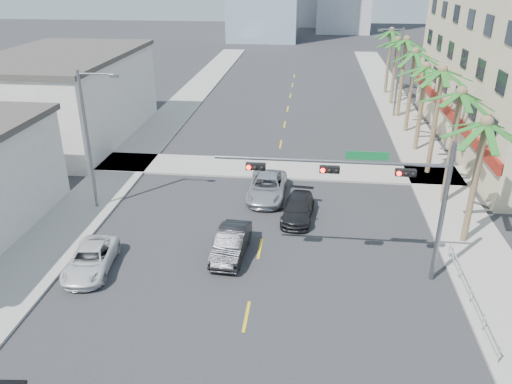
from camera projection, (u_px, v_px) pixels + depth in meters
ground at (233, 383)px, 19.15m from camera, size 260.00×260.00×0.00m
sidewalk_right at (439, 186)px, 35.98m from camera, size 4.00×120.00×0.15m
sidewalk_left at (118, 172)px, 38.38m from camera, size 4.00×120.00×0.15m
sidewalk_cross at (276, 168)px, 38.99m from camera, size 80.00×4.00×0.15m
building_left_far at (65, 99)px, 44.89m from camera, size 11.00×18.00×7.20m
traffic_signal_mast at (377, 186)px, 23.64m from camera, size 11.12×0.54×7.20m
palm_tree_0 at (486, 124)px, 25.87m from camera, size 4.80×4.80×7.80m
palm_tree_1 at (461, 94)px, 30.43m from camera, size 4.80×4.80×8.16m
palm_tree_2 at (443, 71)px, 34.98m from camera, size 4.80×4.80×8.52m
palm_tree_3 at (426, 67)px, 39.97m from camera, size 4.80×4.80×7.80m
palm_tree_4 at (415, 53)px, 44.52m from camera, size 4.80×4.80×8.16m
palm_tree_5 at (406, 40)px, 49.07m from camera, size 4.80×4.80×8.52m
palm_tree_6 at (398, 40)px, 54.06m from camera, size 4.80×4.80×7.80m
palm_tree_7 at (392, 31)px, 58.61m from camera, size 4.80×4.80×8.16m
streetlight_left at (90, 134)px, 30.78m from camera, size 2.55×0.25×9.00m
streetlight_right at (397, 68)px, 50.27m from camera, size 2.55×0.25×9.00m
guardrail at (470, 293)px, 23.26m from camera, size 0.08×8.08×1.00m
car_parked_far at (91, 260)px, 25.94m from camera, size 2.64×4.80×1.27m
car_lane_left at (231, 243)px, 27.27m from camera, size 1.82×4.54×1.47m
car_lane_center at (267, 187)px, 34.11m from camera, size 2.55×5.41×1.49m
car_lane_right at (298, 209)px, 31.33m from camera, size 2.20×4.61×1.30m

